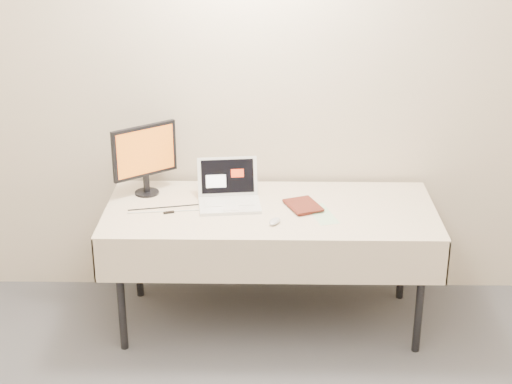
{
  "coord_description": "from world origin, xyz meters",
  "views": [
    {
      "loc": [
        -0.02,
        -1.99,
        2.52
      ],
      "look_at": [
        -0.08,
        1.99,
        0.86
      ],
      "focal_mm": 55.0,
      "sensor_mm": 36.0,
      "label": 1
    }
  ],
  "objects_px": {
    "laptop": "(229,193)",
    "book": "(290,192)",
    "table": "(270,218)",
    "monitor": "(145,154)"
  },
  "relations": [
    {
      "from": "laptop",
      "to": "book",
      "type": "relative_size",
      "value": 1.72
    },
    {
      "from": "table",
      "to": "laptop",
      "type": "xyz_separation_m",
      "value": [
        -0.24,
        0.08,
        0.12
      ]
    },
    {
      "from": "table",
      "to": "monitor",
      "type": "bearing_deg",
      "value": 164.27
    },
    {
      "from": "laptop",
      "to": "book",
      "type": "bearing_deg",
      "value": -22.86
    },
    {
      "from": "table",
      "to": "book",
      "type": "distance_m",
      "value": 0.2
    },
    {
      "from": "laptop",
      "to": "table",
      "type": "bearing_deg",
      "value": -25.86
    },
    {
      "from": "laptop",
      "to": "monitor",
      "type": "distance_m",
      "value": 0.54
    },
    {
      "from": "book",
      "to": "table",
      "type": "bearing_deg",
      "value": 148.56
    },
    {
      "from": "table",
      "to": "laptop",
      "type": "relative_size",
      "value": 4.89
    },
    {
      "from": "laptop",
      "to": "book",
      "type": "distance_m",
      "value": 0.36
    }
  ]
}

